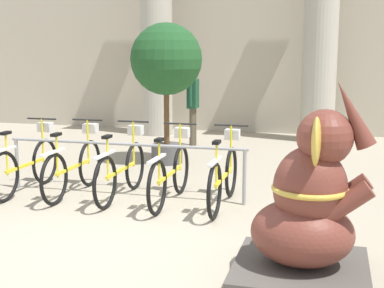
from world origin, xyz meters
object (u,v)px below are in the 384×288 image
(potted_tree, at_px, (166,64))
(bicycle_1, at_px, (74,166))
(bicycle_3, at_px, (171,173))
(person_pedestrian, at_px, (193,99))
(bicycle_0, at_px, (27,164))
(bicycle_4, at_px, (224,176))
(bicycle_2, at_px, (122,169))
(elephant_statue, at_px, (309,211))

(potted_tree, bearing_deg, bicycle_1, -104.25)
(bicycle_3, distance_m, person_pedestrian, 4.50)
(bicycle_0, relative_size, bicycle_4, 1.00)
(bicycle_3, bearing_deg, potted_tree, 108.67)
(bicycle_2, height_order, person_pedestrian, person_pedestrian)
(bicycle_3, relative_size, bicycle_4, 1.00)
(bicycle_2, bearing_deg, bicycle_4, -1.88)
(bicycle_0, xyz_separation_m, person_pedestrian, (1.35, 4.37, 0.60))
(bicycle_0, xyz_separation_m, bicycle_2, (1.46, 0.05, 0.00))
(bicycle_4, bearing_deg, bicycle_1, 178.74)
(bicycle_0, xyz_separation_m, bicycle_1, (0.73, 0.05, 0.00))
(person_pedestrian, bearing_deg, bicycle_4, -70.14)
(bicycle_1, distance_m, bicycle_3, 1.46)
(bicycle_0, height_order, bicycle_1, same)
(elephant_statue, distance_m, potted_tree, 5.41)
(elephant_statue, bearing_deg, potted_tree, 121.47)
(elephant_statue, height_order, potted_tree, potted_tree)
(bicycle_0, relative_size, potted_tree, 0.70)
(potted_tree, bearing_deg, bicycle_2, -87.33)
(bicycle_3, xyz_separation_m, elephant_statue, (1.91, -2.00, 0.20))
(bicycle_0, bearing_deg, bicycle_1, 4.19)
(elephant_statue, bearing_deg, person_pedestrian, 113.35)
(elephant_statue, bearing_deg, bicycle_3, 133.68)
(elephant_statue, bearing_deg, bicycle_2, 141.96)
(bicycle_1, xyz_separation_m, elephant_statue, (3.37, -2.07, 0.20))
(bicycle_1, relative_size, bicycle_3, 1.00)
(bicycle_4, xyz_separation_m, potted_tree, (-1.58, 2.48, 1.39))
(bicycle_1, height_order, elephant_statue, elephant_statue)
(bicycle_4, bearing_deg, potted_tree, 122.41)
(person_pedestrian, relative_size, potted_tree, 0.67)
(elephant_statue, bearing_deg, bicycle_1, 148.50)
(bicycle_0, height_order, bicycle_4, same)
(bicycle_2, bearing_deg, person_pedestrian, 91.52)
(bicycle_3, relative_size, person_pedestrian, 1.05)
(bicycle_3, height_order, potted_tree, potted_tree)
(bicycle_4, xyz_separation_m, person_pedestrian, (-1.58, 4.36, 0.60))
(bicycle_3, xyz_separation_m, person_pedestrian, (-0.85, 4.38, 0.60))
(potted_tree, bearing_deg, person_pedestrian, 90.04)
(bicycle_1, bearing_deg, person_pedestrian, 81.87)
(bicycle_2, xyz_separation_m, bicycle_3, (0.73, -0.07, 0.00))
(bicycle_3, bearing_deg, person_pedestrian, 100.92)
(bicycle_0, distance_m, bicycle_2, 1.46)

